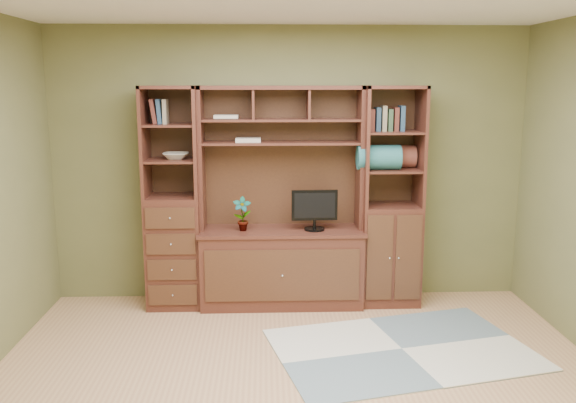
{
  "coord_description": "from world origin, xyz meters",
  "views": [
    {
      "loc": [
        -0.23,
        -3.79,
        2.08
      ],
      "look_at": [
        -0.04,
        1.2,
        1.1
      ],
      "focal_mm": 38.0,
      "sensor_mm": 36.0,
      "label": 1
    }
  ],
  "objects_px": {
    "center_hutch": "(281,198)",
    "right_tower": "(391,197)",
    "monitor": "(315,203)",
    "left_tower": "(173,198)"
  },
  "relations": [
    {
      "from": "center_hutch",
      "to": "monitor",
      "type": "height_order",
      "value": "center_hutch"
    },
    {
      "from": "left_tower",
      "to": "center_hutch",
      "type": "bearing_deg",
      "value": -2.29
    },
    {
      "from": "right_tower",
      "to": "monitor",
      "type": "relative_size",
      "value": 3.95
    },
    {
      "from": "center_hutch",
      "to": "left_tower",
      "type": "relative_size",
      "value": 1.0
    },
    {
      "from": "left_tower",
      "to": "right_tower",
      "type": "relative_size",
      "value": 1.0
    },
    {
      "from": "right_tower",
      "to": "monitor",
      "type": "xyz_separation_m",
      "value": [
        -0.72,
        -0.07,
        -0.04
      ]
    },
    {
      "from": "center_hutch",
      "to": "right_tower",
      "type": "distance_m",
      "value": 1.03
    },
    {
      "from": "center_hutch",
      "to": "left_tower",
      "type": "height_order",
      "value": "same"
    },
    {
      "from": "left_tower",
      "to": "right_tower",
      "type": "bearing_deg",
      "value": 0.0
    },
    {
      "from": "right_tower",
      "to": "monitor",
      "type": "distance_m",
      "value": 0.72
    }
  ]
}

